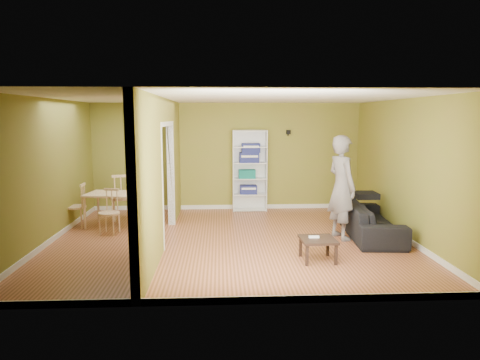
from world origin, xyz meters
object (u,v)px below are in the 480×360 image
person (342,178)px  chair_left (76,206)px  dining_table (115,197)px  chair_near (109,212)px  bookshelf (250,170)px  coffee_table (318,242)px  sofa (370,215)px  chair_far (121,197)px

person → chair_left: 5.38m
dining_table → chair_near: 0.62m
bookshelf → coffee_table: (0.82, -3.80, -0.67)m
person → dining_table: size_ratio=2.01×
coffee_table → dining_table: bearing=147.9°
chair_left → chair_near: chair_left is taller
bookshelf → chair_left: size_ratio=2.13×
chair_near → dining_table: bearing=101.9°
coffee_table → dining_table: (-3.72, 2.34, 0.32)m
sofa → chair_near: chair_near is taller
chair_left → chair_near: (0.81, -0.54, -0.02)m
chair_left → sofa: bearing=79.2°
bookshelf → dining_table: bookshelf is taller
sofa → chair_near: 5.05m
dining_table → chair_near: chair_near is taller
person → coffee_table: (-0.72, -1.24, -0.83)m
coffee_table → chair_near: chair_near is taller
person → chair_near: (-4.42, 0.50, -0.70)m
dining_table → chair_near: bearing=-88.5°
chair_far → person: bearing=143.9°
person → dining_table: bearing=58.1°
coffee_table → chair_far: (-3.73, 2.92, 0.21)m
sofa → chair_near: size_ratio=2.44×
sofa → chair_far: size_ratio=2.08×
person → chair_left: bearing=60.7°
dining_table → chair_left: 0.82m
chair_left → coffee_table: bearing=61.3°
chair_left → bookshelf: bearing=110.4°
bookshelf → coffee_table: bookshelf is taller
chair_left → chair_near: 0.98m
sofa → person: person is taller
chair_near → person: bearing=3.9°
person → chair_far: size_ratio=2.19×
coffee_table → chair_left: chair_left is taller
sofa → person: (-0.61, -0.13, 0.73)m
sofa → bookshelf: bearing=46.5°
bookshelf → dining_table: (-2.90, -1.46, -0.35)m
bookshelf → chair_near: bearing=-144.6°
bookshelf → chair_near: size_ratio=2.22×
sofa → dining_table: (-5.05, 0.97, 0.22)m
chair_left → chair_near: bearing=54.5°
dining_table → chair_near: (0.02, -0.59, -0.19)m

